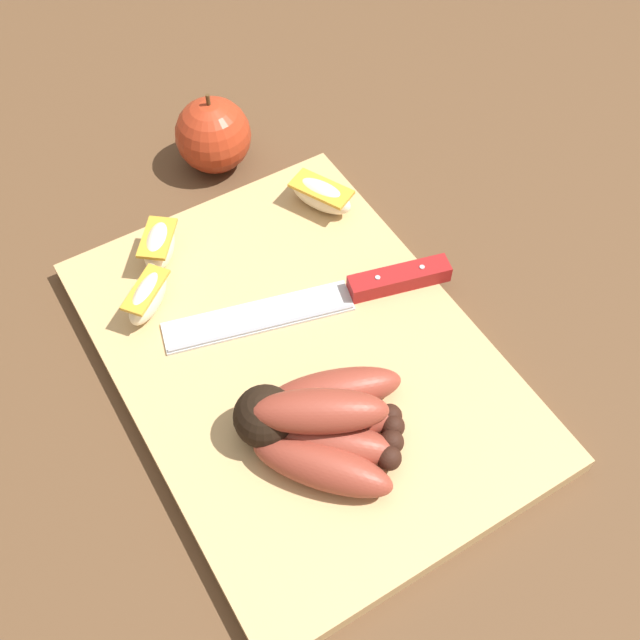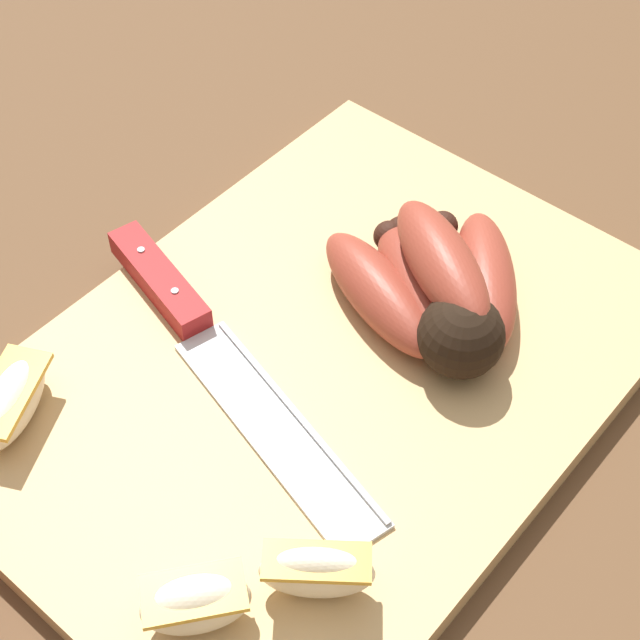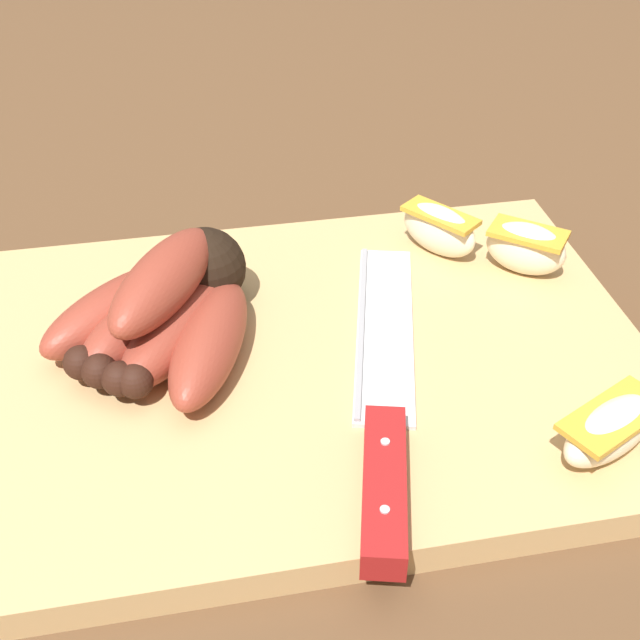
# 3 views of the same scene
# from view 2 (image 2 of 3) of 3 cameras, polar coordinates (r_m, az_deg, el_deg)

# --- Properties ---
(ground_plane) EXTENTS (6.00, 6.00, 0.00)m
(ground_plane) POSITION_cam_2_polar(r_m,az_deg,el_deg) (0.65, 1.09, -2.67)
(ground_plane) COLOR brown
(cutting_board) EXTENTS (0.44, 0.31, 0.02)m
(cutting_board) POSITION_cam_2_polar(r_m,az_deg,el_deg) (0.64, -0.20, -2.87)
(cutting_board) COLOR tan
(cutting_board) RESTS_ON ground_plane
(banana_bunch) EXTENTS (0.15, 0.16, 0.07)m
(banana_bunch) POSITION_cam_2_polar(r_m,az_deg,el_deg) (0.64, 6.76, 1.77)
(banana_bunch) COLOR black
(banana_bunch) RESTS_ON cutting_board
(chefs_knife) EXTENTS (0.10, 0.28, 0.02)m
(chefs_knife) POSITION_cam_2_polar(r_m,az_deg,el_deg) (0.64, -6.93, -0.45)
(chefs_knife) COLOR silver
(chefs_knife) RESTS_ON cutting_board
(apple_wedge_near) EXTENTS (0.07, 0.06, 0.03)m
(apple_wedge_near) POSITION_cam_2_polar(r_m,az_deg,el_deg) (0.62, -17.05, -4.40)
(apple_wedge_near) COLOR #F4E5C1
(apple_wedge_near) RESTS_ON cutting_board
(apple_wedge_middle) EXTENTS (0.05, 0.06, 0.04)m
(apple_wedge_middle) POSITION_cam_2_polar(r_m,az_deg,el_deg) (0.53, -0.19, -14.06)
(apple_wedge_middle) COLOR #F4E5C1
(apple_wedge_middle) RESTS_ON cutting_board
(apple_wedge_far) EXTENTS (0.06, 0.06, 0.04)m
(apple_wedge_far) POSITION_cam_2_polar(r_m,az_deg,el_deg) (0.53, -7.04, -15.62)
(apple_wedge_far) COLOR #F4E5C1
(apple_wedge_far) RESTS_ON cutting_board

